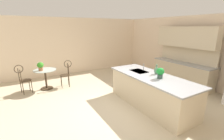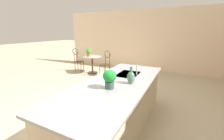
% 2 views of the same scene
% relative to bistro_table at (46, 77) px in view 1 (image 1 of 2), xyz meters
% --- Properties ---
extents(ground_plane, '(40.00, 40.00, 0.00)m').
position_rel_bistro_table_xyz_m(ground_plane, '(2.60, 1.63, -0.45)').
color(ground_plane, beige).
extents(wall_back, '(9.00, 0.12, 2.70)m').
position_rel_bistro_table_xyz_m(wall_back, '(2.60, 5.29, 0.90)').
color(wall_back, beige).
rests_on(wall_back, ground).
extents(wall_left_window, '(0.12, 7.80, 2.70)m').
position_rel_bistro_table_xyz_m(wall_left_window, '(-1.66, 1.63, 0.90)').
color(wall_left_window, beige).
rests_on(wall_left_window, ground).
extents(kitchen_island, '(2.80, 1.06, 0.92)m').
position_rel_bistro_table_xyz_m(kitchen_island, '(2.90, 2.48, 0.02)').
color(kitchen_island, beige).
rests_on(kitchen_island, ground).
extents(back_counter_run, '(2.44, 0.64, 1.52)m').
position_rel_bistro_table_xyz_m(back_counter_run, '(2.20, 4.84, 0.05)').
color(back_counter_run, beige).
rests_on(back_counter_run, ground).
extents(upper_cabinet_run, '(2.40, 0.36, 0.76)m').
position_rel_bistro_table_xyz_m(upper_cabinet_run, '(2.20, 4.81, 1.45)').
color(upper_cabinet_run, beige).
rests_on(upper_cabinet_run, back_counter_run).
extents(bistro_table, '(0.80, 0.80, 0.74)m').
position_rel_bistro_table_xyz_m(bistro_table, '(0.00, 0.00, 0.00)').
color(bistro_table, '#3D2D1E').
rests_on(bistro_table, ground).
extents(chair_near_window, '(0.46, 0.52, 1.04)m').
position_rel_bistro_table_xyz_m(chair_near_window, '(0.07, -0.72, 0.13)').
color(chair_near_window, '#3D2D1E').
rests_on(chair_near_window, ground).
extents(chair_by_island, '(0.43, 0.51, 1.04)m').
position_rel_bistro_table_xyz_m(chair_by_island, '(0.13, 0.73, 0.13)').
color(chair_by_island, '#3D2D1E').
rests_on(chair_by_island, ground).
extents(sink_faucet, '(0.02, 0.02, 0.22)m').
position_rel_bistro_table_xyz_m(sink_faucet, '(2.35, 2.66, 0.58)').
color(sink_faucet, '#B2B5BA').
rests_on(sink_faucet, kitchen_island).
extents(potted_plant_on_table, '(0.22, 0.22, 0.31)m').
position_rel_bistro_table_xyz_m(potted_plant_on_table, '(0.05, -0.13, 0.47)').
color(potted_plant_on_table, '#9E603D').
rests_on(potted_plant_on_table, bistro_table).
extents(potted_plant_counter_near, '(0.21, 0.21, 0.29)m').
position_rel_bistro_table_xyz_m(potted_plant_counter_near, '(3.20, 2.50, 0.64)').
color(potted_plant_counter_near, '#385147').
rests_on(potted_plant_counter_near, kitchen_island).
extents(vase_on_counter, '(0.13, 0.13, 0.29)m').
position_rel_bistro_table_xyz_m(vase_on_counter, '(2.85, 2.72, 0.58)').
color(vase_on_counter, '#4C7A5B').
rests_on(vase_on_counter, kitchen_island).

